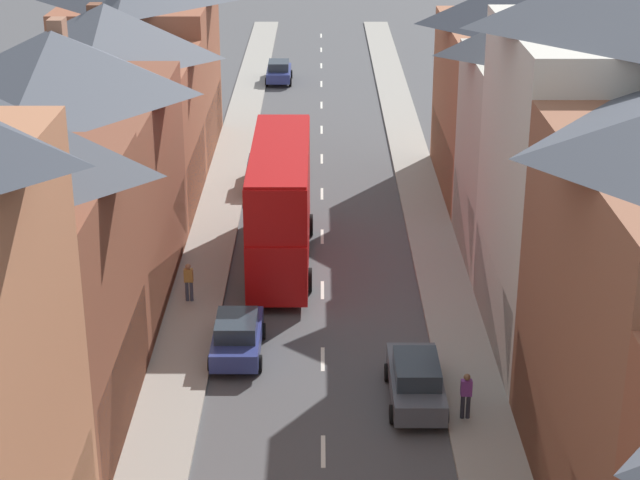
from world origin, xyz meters
TOP-DOWN VIEW (x-y plane):
  - pavement_left at (-5.10, 38.00)m, footprint 2.20×104.00m
  - pavement_right at (5.10, 38.00)m, footprint 2.20×104.00m
  - centre_line_dashes at (0.00, 36.00)m, footprint 0.14×97.80m
  - double_decker_bus_lead at (-1.81, 32.93)m, footprint 2.74×10.80m
  - car_near_blue at (3.10, 21.02)m, footprint 1.90×4.47m
  - car_near_silver at (-3.10, 42.83)m, footprint 1.90×4.03m
  - car_parked_left_a at (-3.10, 24.32)m, footprint 1.90×4.08m
  - car_mid_black at (-3.10, 66.55)m, footprint 1.90×4.08m
  - pedestrian_mid_left at (4.60, 19.75)m, footprint 0.36×0.22m
  - pedestrian_mid_right at (-5.35, 28.69)m, footprint 0.36×0.22m

SIDE VIEW (x-z plane):
  - centre_line_dashes at x=0.00m, z-range 0.00..0.01m
  - pavement_left at x=-5.10m, z-range 0.00..0.14m
  - pavement_right at x=5.10m, z-range 0.00..0.14m
  - car_parked_left_a at x=-3.10m, z-range 0.01..1.59m
  - car_mid_black at x=-3.10m, z-range 0.01..1.59m
  - car_near_blue at x=3.10m, z-range 0.01..1.64m
  - car_near_silver at x=-3.10m, z-range 0.00..1.69m
  - pedestrian_mid_left at x=4.60m, z-range 0.23..1.84m
  - pedestrian_mid_right at x=-5.35m, z-range 0.23..1.84m
  - double_decker_bus_lead at x=-1.81m, z-range 0.17..5.47m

